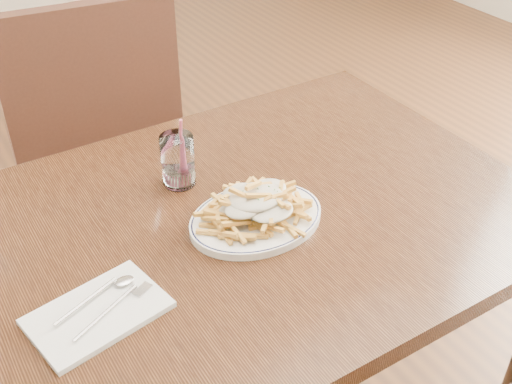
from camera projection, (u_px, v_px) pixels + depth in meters
table at (227, 252)px, 1.25m from camera, size 1.20×0.80×0.75m
chair_far at (95, 137)px, 1.84m from camera, size 0.50×0.50×0.98m
fries_plate at (256, 219)px, 1.19m from camera, size 0.30×0.28×0.02m
loaded_fries at (256, 201)px, 1.17m from camera, size 0.22×0.19×0.06m
napkin at (98, 313)px, 1.00m from camera, size 0.23×0.17×0.01m
cutlery at (96, 308)px, 1.00m from camera, size 0.17×0.12×0.01m
water_glass at (178, 163)px, 1.28m from camera, size 0.07×0.07×0.15m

